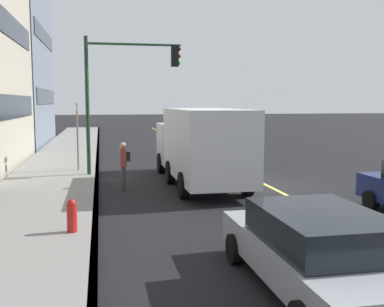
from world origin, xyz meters
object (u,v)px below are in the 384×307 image
(pedestrian_with_backpack, at_px, (124,162))
(street_sign_post, at_px, (77,133))
(car_silver, at_px, (317,249))
(fire_hydrant, at_px, (72,219))
(truck_white, at_px, (200,144))
(traffic_light_mast, at_px, (123,82))

(pedestrian_with_backpack, height_order, street_sign_post, street_sign_post)
(car_silver, bearing_deg, street_sign_post, 17.75)
(street_sign_post, xyz_separation_m, fire_hydrant, (-10.13, -0.30, -1.39))
(truck_white, height_order, street_sign_post, street_sign_post)
(traffic_light_mast, xyz_separation_m, fire_hydrant, (-8.81, 1.70, -3.59))
(traffic_light_mast, bearing_deg, car_silver, -168.88)
(truck_white, relative_size, fire_hydrant, 8.91)
(car_silver, height_order, truck_white, truck_white)
(pedestrian_with_backpack, bearing_deg, fire_hydrant, 165.33)
(car_silver, height_order, street_sign_post, street_sign_post)
(car_silver, xyz_separation_m, fire_hydrant, (4.04, 4.23, -0.29))
(car_silver, relative_size, truck_white, 0.57)
(truck_white, distance_m, street_sign_post, 6.16)
(truck_white, xyz_separation_m, traffic_light_mast, (2.54, 2.79, 2.47))
(street_sign_post, bearing_deg, pedestrian_with_backpack, -156.98)
(pedestrian_with_backpack, distance_m, traffic_light_mast, 4.26)
(truck_white, distance_m, fire_hydrant, 7.80)
(truck_white, xyz_separation_m, street_sign_post, (3.85, 4.80, 0.26))
(pedestrian_with_backpack, xyz_separation_m, fire_hydrant, (-5.82, 1.52, -0.57))
(car_silver, distance_m, fire_hydrant, 5.86)
(fire_hydrant, bearing_deg, pedestrian_with_backpack, -14.67)
(truck_white, xyz_separation_m, fire_hydrant, (-6.27, 4.49, -1.13))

